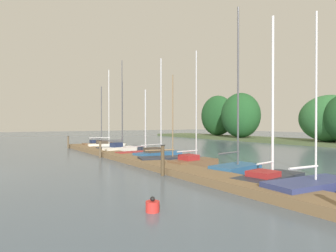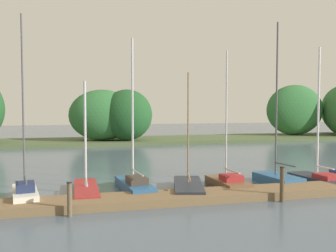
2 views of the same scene
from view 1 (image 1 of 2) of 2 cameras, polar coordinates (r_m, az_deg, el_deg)
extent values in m
cube|color=brown|center=(18.68, -5.70, -6.82)|extent=(29.80, 1.80, 0.35)
ellipsoid|color=#2D6633|center=(38.22, 29.43, 1.33)|extent=(7.11, 4.72, 5.49)
ellipsoid|color=#1E4C23|center=(52.23, 9.79, 2.07)|extent=(7.55, 3.95, 7.18)
ellipsoid|color=#1E4C23|center=(44.92, 14.27, 2.09)|extent=(6.31, 5.37, 6.81)
cube|color=brown|center=(31.47, -13.56, -3.72)|extent=(1.15, 3.35, 0.49)
cube|color=brown|center=(32.01, -11.01, -3.69)|extent=(0.63, 0.84, 0.42)
cube|color=#1E2847|center=(31.31, -14.28, -3.00)|extent=(0.86, 1.01, 0.32)
cylinder|color=#4C4C51|center=(31.49, -13.14, 2.24)|extent=(0.10, 0.10, 6.05)
cylinder|color=#4C4C51|center=(31.29, -14.27, -2.41)|extent=(0.08, 1.47, 0.08)
cube|color=silver|center=(29.20, -12.21, -3.99)|extent=(1.82, 3.67, 0.55)
cube|color=silver|center=(29.48, -9.16, -3.99)|extent=(0.77, 0.99, 0.47)
cube|color=#3D3328|center=(29.11, -13.07, -3.11)|extent=(1.02, 1.21, 0.36)
cylinder|color=silver|center=(29.20, -11.71, 3.78)|extent=(0.08, 0.08, 7.37)
cylinder|color=silver|center=(29.06, -13.46, -2.31)|extent=(0.50, 1.97, 0.07)
cube|color=#232833|center=(26.94, -9.71, -4.50)|extent=(0.98, 4.13, 0.42)
cube|color=#232833|center=(27.73, -6.18, -4.40)|extent=(0.54, 1.03, 0.36)
cylinder|color=#4C4C51|center=(26.98, -9.12, 2.45)|extent=(0.11, 0.11, 6.11)
cylinder|color=#4C4C51|center=(26.77, -10.34, -3.04)|extent=(0.07, 1.40, 0.07)
cube|color=silver|center=(24.56, -9.57, -4.79)|extent=(1.42, 2.97, 0.58)
cube|color=silver|center=(25.29, -7.12, -4.70)|extent=(0.64, 0.79, 0.50)
cube|color=#1E2847|center=(24.33, -10.27, -3.71)|extent=(0.85, 0.96, 0.38)
cylinder|color=#4C4C51|center=(24.64, -9.16, 4.45)|extent=(0.07, 0.07, 7.34)
cylinder|color=#4C4C51|center=(24.10, -11.06, -2.80)|extent=(0.42, 2.12, 0.07)
cube|color=maroon|center=(22.64, -5.21, -5.48)|extent=(1.08, 4.15, 0.39)
cube|color=maroon|center=(23.58, -1.21, -5.29)|extent=(0.59, 1.04, 0.34)
cylinder|color=#B7B7BC|center=(22.67, -4.52, 1.15)|extent=(0.12, 0.12, 4.84)
cylinder|color=#B7B7BC|center=(22.30, -6.60, -4.06)|extent=(0.09, 2.06, 0.07)
cube|color=#285684|center=(20.76, -2.00, -5.87)|extent=(1.52, 3.75, 0.50)
cube|color=#285684|center=(21.79, 1.44, -5.63)|extent=(0.71, 0.98, 0.43)
cube|color=#3D3328|center=(20.44, -3.02, -4.80)|extent=(0.95, 1.18, 0.33)
cylinder|color=#B7B7BC|center=(20.84, -1.40, 4.19)|extent=(0.10, 0.10, 6.78)
cylinder|color=#B7B7BC|center=(20.35, -3.24, -3.75)|extent=(0.27, 1.84, 0.06)
cube|color=#232833|center=(18.32, 0.11, -6.80)|extent=(2.17, 3.97, 0.45)
cube|color=#232833|center=(18.95, 4.99, -6.63)|extent=(0.92, 1.09, 0.39)
cylinder|color=#7F6647|center=(18.28, 0.95, 2.10)|extent=(0.07, 0.07, 5.22)
cylinder|color=#7F6647|center=(18.07, -1.64, -4.85)|extent=(0.55, 1.88, 0.09)
cube|color=brown|center=(16.79, 5.10, -7.45)|extent=(1.42, 2.96, 0.47)
cube|color=brown|center=(17.68, 8.25, -7.13)|extent=(0.73, 0.76, 0.40)
cube|color=maroon|center=(16.50, 4.16, -6.24)|extent=(0.98, 0.92, 0.30)
cylinder|color=#B7B7BC|center=(16.80, 5.66, 4.20)|extent=(0.08, 0.08, 6.35)
cylinder|color=#B7B7BC|center=(16.40, 3.91, -5.03)|extent=(0.18, 1.50, 0.08)
cube|color=#285684|center=(14.85, 13.33, -8.47)|extent=(1.73, 2.86, 0.49)
cube|color=#285684|center=(15.85, 15.86, -8.00)|extent=(0.83, 0.77, 0.42)
cylinder|color=#4C4C51|center=(14.96, 13.81, 7.80)|extent=(0.09, 0.09, 7.94)
cylinder|color=#4C4C51|center=(14.31, 12.12, -5.25)|extent=(0.32, 1.61, 0.08)
cube|color=#232833|center=(13.11, 19.51, -9.99)|extent=(1.80, 3.81, 0.35)
cube|color=#232833|center=(14.54, 22.87, -9.03)|extent=(0.86, 1.00, 0.30)
cube|color=maroon|center=(12.67, 18.44, -9.01)|extent=(1.15, 1.22, 0.23)
cylinder|color=silver|center=(13.19, 20.17, 5.75)|extent=(0.11, 0.11, 6.84)
cylinder|color=silver|center=(12.76, 18.88, -6.98)|extent=(0.22, 1.23, 0.08)
cube|color=navy|center=(11.61, 26.60, -10.94)|extent=(1.72, 3.74, 0.53)
cylinder|color=silver|center=(11.65, 27.46, 5.41)|extent=(0.07, 0.07, 6.07)
cylinder|color=silver|center=(11.18, 25.45, -7.48)|extent=(0.24, 1.46, 0.09)
cylinder|color=brown|center=(31.09, -19.30, -3.10)|extent=(0.17, 0.17, 1.23)
cylinder|color=black|center=(31.06, -19.30, -1.94)|extent=(0.20, 0.20, 0.04)
cylinder|color=brown|center=(21.93, -13.38, -4.56)|extent=(0.18, 0.18, 1.25)
cylinder|color=black|center=(21.88, -13.38, -2.88)|extent=(0.20, 0.20, 0.04)
cylinder|color=#4C3D28|center=(14.06, -1.09, -6.94)|extent=(0.18, 0.18, 1.47)
cylinder|color=black|center=(13.98, -1.09, -3.87)|extent=(0.21, 0.21, 0.04)
cylinder|color=red|center=(8.60, -3.10, -15.75)|extent=(0.41, 0.41, 0.30)
sphere|color=black|center=(8.54, -3.10, -14.31)|extent=(0.14, 0.14, 0.14)
camera|label=2|loc=(21.33, -51.10, 4.37)|focal=39.52mm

